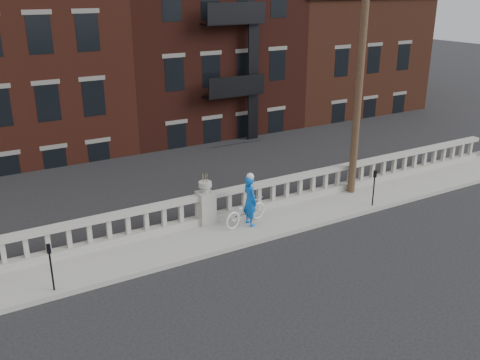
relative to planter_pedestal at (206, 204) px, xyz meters
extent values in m
plane|color=black|center=(0.00, -3.95, -0.83)|extent=(120.00, 120.00, 0.00)
cube|color=gray|center=(0.00, -0.95, -0.76)|extent=(32.00, 2.20, 0.15)
cube|color=gray|center=(0.00, 0.00, -0.56)|extent=(28.00, 0.34, 0.25)
cube|color=gray|center=(0.00, 0.00, 0.27)|extent=(28.00, 0.34, 0.16)
cube|color=gray|center=(0.00, 0.00, -0.13)|extent=(0.55, 0.55, 1.10)
cylinder|color=gray|center=(0.00, 0.00, 0.52)|extent=(0.24, 0.24, 0.20)
cylinder|color=gray|center=(0.00, 0.00, 0.70)|extent=(0.44, 0.44, 0.18)
cube|color=#605E59|center=(0.00, 0.35, -3.26)|extent=(36.00, 0.50, 5.15)
cube|color=black|center=(0.00, 22.00, -6.08)|extent=(80.00, 44.00, 0.50)
cube|color=#595651|center=(-2.00, 4.50, -3.83)|extent=(16.00, 7.00, 4.00)
cube|color=#595651|center=(22.00, 29.00, 3.17)|extent=(14.00, 14.00, 18.00)
cube|color=#4D1F16|center=(-4.00, 16.00, 1.17)|extent=(10.00, 14.00, 14.00)
cube|color=#3A150F|center=(6.00, 16.00, 1.92)|extent=(10.00, 14.00, 15.50)
cube|color=#532719|center=(16.00, 16.00, 0.17)|extent=(10.00, 14.00, 12.00)
cylinder|color=#422D1E|center=(6.20, -0.35, 4.32)|extent=(0.28, 0.28, 10.00)
cylinder|color=black|center=(-5.46, -1.80, -0.13)|extent=(0.05, 0.05, 1.10)
cube|color=black|center=(-5.46, -1.80, 0.55)|extent=(0.10, 0.08, 0.26)
cube|color=black|center=(-5.46, -1.85, 0.59)|extent=(0.06, 0.01, 0.08)
cylinder|color=black|center=(5.94, -1.80, -0.13)|extent=(0.05, 0.05, 1.10)
cube|color=black|center=(5.94, -1.80, 0.55)|extent=(0.10, 0.08, 0.26)
cube|color=black|center=(5.94, -1.85, 0.59)|extent=(0.06, 0.01, 0.08)
imported|color=silver|center=(1.10, -0.79, -0.21)|extent=(1.90, 1.04, 0.95)
imported|color=blue|center=(1.20, -0.92, 0.19)|extent=(0.42, 0.64, 1.73)
camera|label=1|loc=(-7.47, -14.92, 6.96)|focal=40.00mm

